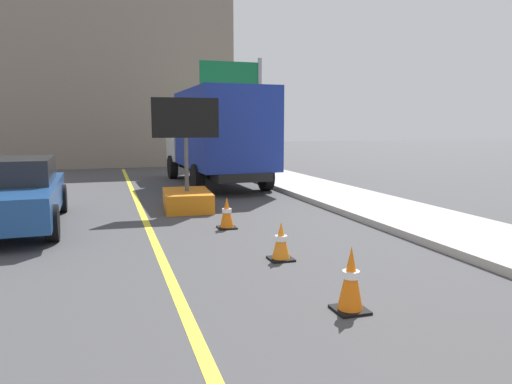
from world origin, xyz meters
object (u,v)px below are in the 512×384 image
(pickup_car, at_px, (9,193))
(traffic_cone_far_lane, at_px, (227,213))
(box_truck, at_px, (216,134))
(traffic_cone_mid_lane, at_px, (281,241))
(arrow_board_trailer, at_px, (187,190))
(traffic_cone_near_sign, at_px, (351,279))
(highway_guide_sign, at_px, (243,94))

(pickup_car, relative_size, traffic_cone_far_lane, 7.35)
(box_truck, distance_m, traffic_cone_mid_lane, 9.45)
(arrow_board_trailer, bearing_deg, traffic_cone_mid_lane, -82.62)
(pickup_car, distance_m, traffic_cone_near_sign, 7.39)
(pickup_car, xyz_separation_m, highway_guide_sign, (7.73, 9.73, 2.73))
(box_truck, relative_size, traffic_cone_far_lane, 11.04)
(box_truck, xyz_separation_m, pickup_car, (-5.51, -5.41, -1.05))
(traffic_cone_mid_lane, bearing_deg, arrow_board_trailer, 97.38)
(box_truck, distance_m, traffic_cone_far_lane, 7.14)
(highway_guide_sign, height_order, traffic_cone_near_sign, highway_guide_sign)
(traffic_cone_mid_lane, height_order, traffic_cone_far_lane, traffic_cone_far_lane)
(pickup_car, bearing_deg, highway_guide_sign, 51.53)
(traffic_cone_near_sign, bearing_deg, traffic_cone_far_lane, 93.16)
(pickup_car, bearing_deg, box_truck, 44.47)
(traffic_cone_mid_lane, relative_size, traffic_cone_far_lane, 0.94)
(traffic_cone_far_lane, bearing_deg, traffic_cone_mid_lane, -84.43)
(arrow_board_trailer, distance_m, box_truck, 4.95)
(highway_guide_sign, bearing_deg, traffic_cone_far_lane, -107.89)
(traffic_cone_near_sign, xyz_separation_m, traffic_cone_far_lane, (-0.25, 4.51, -0.05))
(box_truck, bearing_deg, arrow_board_trailer, -111.81)
(arrow_board_trailer, bearing_deg, pickup_car, -165.45)
(traffic_cone_near_sign, xyz_separation_m, traffic_cone_mid_lane, (-0.01, 2.10, -0.07))
(traffic_cone_far_lane, bearing_deg, highway_guide_sign, 72.11)
(highway_guide_sign, xyz_separation_m, traffic_cone_far_lane, (-3.61, -11.18, -3.11))
(arrow_board_trailer, relative_size, pickup_car, 0.58)
(pickup_car, xyz_separation_m, traffic_cone_far_lane, (4.13, -1.44, -0.39))
(arrow_board_trailer, distance_m, traffic_cone_near_sign, 6.95)
(box_truck, distance_m, traffic_cone_near_sign, 11.50)
(arrow_board_trailer, height_order, traffic_cone_far_lane, arrow_board_trailer)
(arrow_board_trailer, height_order, pickup_car, arrow_board_trailer)
(box_truck, height_order, pickup_car, box_truck)
(box_truck, distance_m, highway_guide_sign, 5.14)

